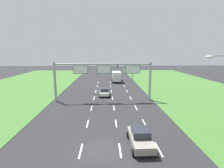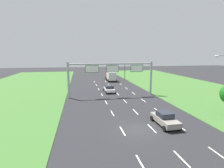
# 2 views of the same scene
# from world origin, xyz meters

# --- Properties ---
(ground_plane) EXTENTS (200.00, 200.00, 0.00)m
(ground_plane) POSITION_xyz_m (0.00, 0.00, 0.00)
(ground_plane) COLOR #262628
(lane_dashes_inner_left) EXTENTS (0.14, 56.40, 0.01)m
(lane_dashes_inner_left) POSITION_xyz_m (-1.75, 9.00, 0.00)
(lane_dashes_inner_left) COLOR white
(lane_dashes_inner_left) RESTS_ON ground_plane
(lane_dashes_inner_right) EXTENTS (0.14, 56.40, 0.01)m
(lane_dashes_inner_right) POSITION_xyz_m (1.75, 9.00, 0.00)
(lane_dashes_inner_right) COLOR white
(lane_dashes_inner_right) RESTS_ON ground_plane
(lane_dashes_slip) EXTENTS (0.14, 56.40, 0.01)m
(lane_dashes_slip) POSITION_xyz_m (5.25, 9.00, 0.00)
(lane_dashes_slip) COLOR white
(lane_dashes_slip) RESTS_ON ground_plane
(car_near_red) EXTENTS (2.18, 4.41, 1.60)m
(car_near_red) POSITION_xyz_m (3.71, 0.71, 0.79)
(car_near_red) COLOR gray
(car_near_red) RESTS_ON ground_plane
(car_lead_silver) EXTENTS (2.17, 4.28, 1.57)m
(car_lead_silver) POSITION_xyz_m (0.18, 20.08, 0.80)
(car_lead_silver) COLOR white
(car_lead_silver) RESTS_ON ground_plane
(box_truck) EXTENTS (2.78, 7.45, 3.00)m
(box_truck) POSITION_xyz_m (3.65, 37.28, 1.64)
(box_truck) COLOR #B21E19
(box_truck) RESTS_ON ground_plane
(sign_gantry) EXTENTS (17.24, 0.44, 7.00)m
(sign_gantry) POSITION_xyz_m (0.13, 16.20, 4.93)
(sign_gantry) COLOR #9EA0A5
(sign_gantry) RESTS_ON ground_plane
(traffic_light_mast) EXTENTS (4.76, 0.49, 5.60)m
(traffic_light_mast) POSITION_xyz_m (6.62, 38.13, 3.87)
(traffic_light_mast) COLOR #47494F
(traffic_light_mast) RESTS_ON ground_plane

